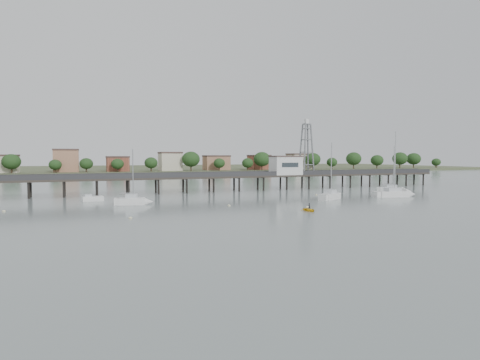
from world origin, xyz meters
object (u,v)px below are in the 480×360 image
object	(u,v)px
sailboat_b	(136,201)
sailboat_c	(333,196)
pier	(198,177)
white_tender	(92,199)
sailboat_e	(396,190)
sailboat_d	(399,194)
yellow_dinghy	(309,211)
lattice_tower	(306,149)

from	to	relation	value
sailboat_b	sailboat_c	size ratio (longest dim) A/B	0.86
pier	sailboat_b	xyz separation A→B (m)	(-17.96, -21.08, -3.14)
sailboat_c	white_tender	world-z (taller)	sailboat_c
sailboat_e	sailboat_d	distance (m)	9.58
sailboat_e	white_tender	xyz separation A→B (m)	(-71.00, 8.55, -0.15)
yellow_dinghy	sailboat_e	bearing A→B (deg)	29.11
lattice_tower	yellow_dinghy	xyz separation A→B (m)	(-23.70, -40.78, -11.10)
sailboat_b	yellow_dinghy	distance (m)	32.44
lattice_tower	sailboat_e	bearing A→B (deg)	-55.44
white_tender	yellow_dinghy	world-z (taller)	yellow_dinghy
sailboat_b	pier	bearing A→B (deg)	59.24
sailboat_d	pier	bearing A→B (deg)	153.05
sailboat_e	white_tender	size ratio (longest dim) A/B	2.86
pier	sailboat_e	distance (m)	49.74
sailboat_b	sailboat_c	distance (m)	40.65
sailboat_b	sailboat_e	xyz separation A→B (m)	(63.34, 0.94, -0.01)
pier	lattice_tower	world-z (taller)	lattice_tower
pier	sailboat_d	bearing A→B (deg)	-35.03
sailboat_d	yellow_dinghy	xyz separation A→B (m)	(-31.46, -13.26, -0.63)
lattice_tower	yellow_dinghy	bearing A→B (deg)	-120.16
sailboat_d	yellow_dinghy	bearing A→B (deg)	-149.07
pier	sailboat_b	distance (m)	27.88
sailboat_c	sailboat_d	world-z (taller)	sailboat_d
pier	sailboat_d	distance (m)	48.05
sailboat_b	yellow_dinghy	bearing A→B (deg)	-27.72
pier	lattice_tower	bearing A→B (deg)	0.00
sailboat_b	sailboat_c	world-z (taller)	sailboat_c
pier	yellow_dinghy	world-z (taller)	pier
sailboat_b	sailboat_e	size ratio (longest dim) A/B	0.89
sailboat_d	white_tender	bearing A→B (deg)	174.29
pier	sailboat_c	xyz separation A→B (m)	(22.36, -26.28, -3.15)
lattice_tower	sailboat_e	xyz separation A→B (m)	(13.87, -20.14, -10.45)
lattice_tower	sailboat_c	world-z (taller)	lattice_tower
sailboat_c	yellow_dinghy	size ratio (longest dim) A/B	4.18
sailboat_c	sailboat_d	size ratio (longest dim) A/B	0.81
sailboat_b	sailboat_d	size ratio (longest dim) A/B	0.70
sailboat_c	yellow_dinghy	xyz separation A→B (m)	(-14.55, -14.50, -0.64)
white_tender	sailboat_e	bearing A→B (deg)	-14.62
yellow_dinghy	lattice_tower	bearing A→B (deg)	60.17
sailboat_d	yellow_dinghy	world-z (taller)	sailboat_d
sailboat_b	sailboat_d	bearing A→B (deg)	3.26
sailboat_b	sailboat_c	xyz separation A→B (m)	(40.32, -5.19, -0.01)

